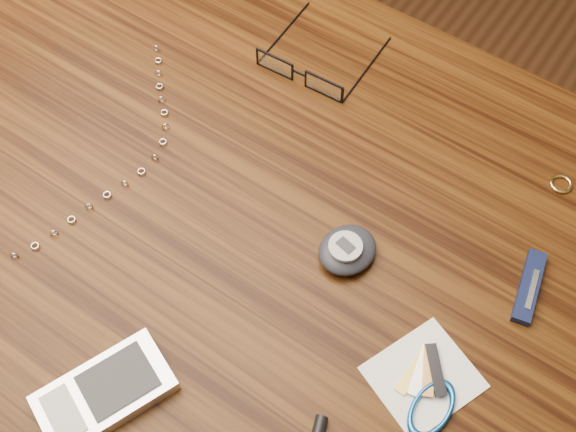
{
  "coord_description": "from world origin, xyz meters",
  "views": [
    {
      "loc": [
        0.28,
        -0.29,
        1.39
      ],
      "look_at": [
        0.06,
        0.02,
        0.76
      ],
      "focal_mm": 45.0,
      "sensor_mm": 36.0,
      "label": 1
    }
  ],
  "objects_px": {
    "pedometer": "(347,250)",
    "pocket_knife": "(529,287)",
    "eyeglasses": "(302,72)",
    "pda_phone": "(105,393)",
    "desk": "(235,251)",
    "notepad_keys": "(428,392)"
  },
  "relations": [
    {
      "from": "eyeglasses",
      "to": "pedometer",
      "type": "height_order",
      "value": "same"
    },
    {
      "from": "pocket_knife",
      "to": "eyeglasses",
      "type": "bearing_deg",
      "value": 163.27
    },
    {
      "from": "pda_phone",
      "to": "pedometer",
      "type": "distance_m",
      "value": 0.26
    },
    {
      "from": "pedometer",
      "to": "pocket_knife",
      "type": "distance_m",
      "value": 0.18
    },
    {
      "from": "notepad_keys",
      "to": "pocket_knife",
      "type": "xyz_separation_m",
      "value": [
        0.03,
        0.15,
        0.0
      ]
    },
    {
      "from": "notepad_keys",
      "to": "pedometer",
      "type": "bearing_deg",
      "value": 149.79
    },
    {
      "from": "pda_phone",
      "to": "notepad_keys",
      "type": "height_order",
      "value": "pda_phone"
    },
    {
      "from": "pedometer",
      "to": "notepad_keys",
      "type": "distance_m",
      "value": 0.16
    },
    {
      "from": "desk",
      "to": "pda_phone",
      "type": "relative_size",
      "value": 7.52
    },
    {
      "from": "desk",
      "to": "pocket_knife",
      "type": "relative_size",
      "value": 12.25
    },
    {
      "from": "pda_phone",
      "to": "pocket_knife",
      "type": "distance_m",
      "value": 0.41
    },
    {
      "from": "pda_phone",
      "to": "pocket_knife",
      "type": "xyz_separation_m",
      "value": [
        0.27,
        0.31,
        -0.0
      ]
    },
    {
      "from": "eyeglasses",
      "to": "desk",
      "type": "bearing_deg",
      "value": -79.61
    },
    {
      "from": "pda_phone",
      "to": "pedometer",
      "type": "height_order",
      "value": "pedometer"
    },
    {
      "from": "desk",
      "to": "notepad_keys",
      "type": "relative_size",
      "value": 8.78
    },
    {
      "from": "desk",
      "to": "notepad_keys",
      "type": "bearing_deg",
      "value": -12.48
    },
    {
      "from": "pda_phone",
      "to": "notepad_keys",
      "type": "distance_m",
      "value": 0.29
    },
    {
      "from": "desk",
      "to": "eyeglasses",
      "type": "bearing_deg",
      "value": 100.39
    },
    {
      "from": "pda_phone",
      "to": "notepad_keys",
      "type": "xyz_separation_m",
      "value": [
        0.24,
        0.17,
        -0.01
      ]
    },
    {
      "from": "pedometer",
      "to": "notepad_keys",
      "type": "height_order",
      "value": "pedometer"
    },
    {
      "from": "eyeglasses",
      "to": "pocket_knife",
      "type": "distance_m",
      "value": 0.35
    },
    {
      "from": "pda_phone",
      "to": "pedometer",
      "type": "relative_size",
      "value": 1.87
    }
  ]
}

